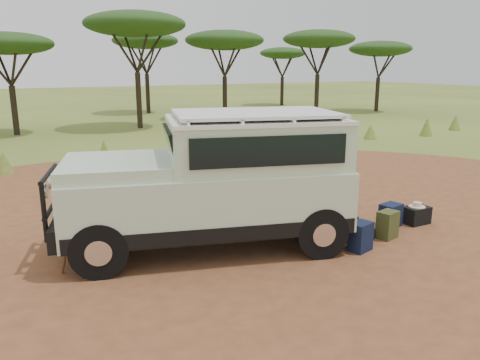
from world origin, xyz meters
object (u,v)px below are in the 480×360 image
walking_staff (70,229)px  backpack_black (345,229)px  backpack_olive (387,225)px  hard_case (416,215)px  safari_vehicle (216,184)px  duffel_navy (391,215)px  backpack_navy (360,237)px

walking_staff → backpack_black: walking_staff is taller
backpack_black → backpack_olive: size_ratio=0.96×
backpack_olive → hard_case: size_ratio=1.04×
safari_vehicle → duffel_navy: size_ratio=11.16×
safari_vehicle → duffel_navy: safari_vehicle is taller
walking_staff → hard_case: size_ratio=2.95×
backpack_black → backpack_navy: backpack_navy is taller
backpack_navy → backpack_black: bearing=69.3°
hard_case → backpack_navy: bearing=-164.3°
walking_staff → backpack_black: (4.76, -1.06, -0.49)m
duffel_navy → hard_case: 0.63m
backpack_black → walking_staff: bearing=177.9°
walking_staff → backpack_olive: size_ratio=2.84×
backpack_black → duffel_navy: 1.45m
walking_staff → backpack_black: 4.90m
duffel_navy → hard_case: bearing=-23.4°
walking_staff → duffel_navy: bearing=-75.2°
backpack_black → backpack_olive: (0.86, -0.24, 0.01)m
safari_vehicle → backpack_black: safari_vehicle is taller
safari_vehicle → backpack_olive: 3.44m
backpack_olive → backpack_black: bearing=151.3°
backpack_black → hard_case: (2.05, 0.09, -0.08)m
backpack_navy → walking_staff: bearing=147.4°
safari_vehicle → backpack_olive: safari_vehicle is taller
backpack_olive → backpack_navy: bearing=-179.3°
safari_vehicle → duffel_navy: 3.85m
backpack_black → duffel_navy: (1.43, 0.23, -0.02)m
safari_vehicle → backpack_navy: 2.77m
walking_staff → backpack_olive: walking_staff is taller
backpack_black → backpack_navy: bearing=-85.6°
backpack_olive → duffel_navy: (0.57, 0.47, -0.03)m
backpack_navy → backpack_olive: bearing=-0.8°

